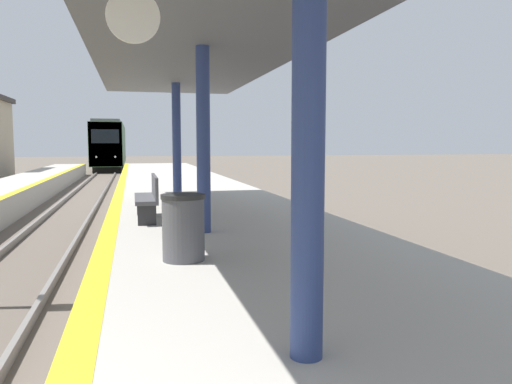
# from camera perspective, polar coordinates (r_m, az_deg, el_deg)

# --- Properties ---
(train) EXTENTS (2.69, 17.91, 4.48)m
(train) POSITION_cam_1_polar(r_m,az_deg,el_deg) (51.08, -16.33, 5.13)
(train) COLOR black
(train) RESTS_ON ground
(station_canopy) EXTENTS (3.91, 16.13, 3.45)m
(station_canopy) POSITION_cam_1_polar(r_m,az_deg,el_deg) (8.98, -6.16, 16.43)
(station_canopy) COLOR navy
(station_canopy) RESTS_ON platform_right
(trash_bin) EXTENTS (0.59, 0.59, 0.90)m
(trash_bin) POSITION_cam_1_polar(r_m,az_deg,el_deg) (6.79, -8.30, -4.00)
(trash_bin) COLOR #4C4C51
(trash_bin) RESTS_ON platform_right
(bench) EXTENTS (0.44, 1.86, 0.92)m
(bench) POSITION_cam_1_polar(r_m,az_deg,el_deg) (10.56, -12.13, -0.45)
(bench) COLOR #4C4C51
(bench) RESTS_ON platform_right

